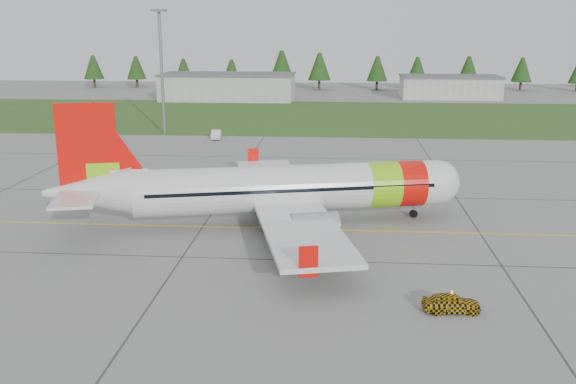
{
  "coord_description": "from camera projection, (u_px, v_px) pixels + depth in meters",
  "views": [
    {
      "loc": [
        -2.79,
        -47.37,
        18.0
      ],
      "look_at": [
        -7.05,
        6.74,
        3.79
      ],
      "focal_mm": 40.0,
      "sensor_mm": 36.0,
      "label": 1
    }
  ],
  "objects": [
    {
      "name": "ground",
      "position": [
        371.0,
        262.0,
        50.03
      ],
      "size": [
        320.0,
        320.0,
        0.0
      ],
      "primitive_type": "plane",
      "color": "gray",
      "rests_on": "ground"
    },
    {
      "name": "follow_me_car",
      "position": [
        453.0,
        285.0,
        40.99
      ],
      "size": [
        1.35,
        1.56,
        3.69
      ],
      "primitive_type": "imported",
      "rotation": [
        0.0,
        0.0,
        1.64
      ],
      "color": "#DDA60C",
      "rests_on": "ground"
    },
    {
      "name": "taxi_guideline",
      "position": [
        367.0,
        231.0,
        57.74
      ],
      "size": [
        120.0,
        0.25,
        0.02
      ],
      "primitive_type": "cube",
      "color": "gold",
      "rests_on": "ground"
    },
    {
      "name": "aircraft",
      "position": [
        281.0,
        189.0,
        58.97
      ],
      "size": [
        37.67,
        35.39,
        11.58
      ],
      "rotation": [
        0.0,
        0.0,
        0.24
      ],
      "color": "silver",
      "rests_on": "ground"
    },
    {
      "name": "hangar_west",
      "position": [
        228.0,
        87.0,
        157.63
      ],
      "size": [
        32.0,
        14.0,
        6.0
      ],
      "primitive_type": "cube",
      "color": "#A8A8A3",
      "rests_on": "ground"
    },
    {
      "name": "hangar_east",
      "position": [
        449.0,
        88.0,
        161.27
      ],
      "size": [
        24.0,
        12.0,
        5.2
      ],
      "primitive_type": "cube",
      "color": "#A8A8A3",
      "rests_on": "ground"
    },
    {
      "name": "treeline",
      "position": [
        349.0,
        72.0,
        181.85
      ],
      "size": [
        160.0,
        8.0,
        10.0
      ],
      "primitive_type": null,
      "color": "#1C3F14",
      "rests_on": "ground"
    },
    {
      "name": "service_van",
      "position": [
        216.0,
        126.0,
        103.54
      ],
      "size": [
        1.67,
        1.6,
        4.32
      ],
      "primitive_type": "imported",
      "rotation": [
        0.0,
        0.0,
        0.12
      ],
      "color": "silver",
      "rests_on": "ground"
    },
    {
      "name": "grass_strip",
      "position": [
        352.0,
        117.0,
        129.1
      ],
      "size": [
        320.0,
        50.0,
        0.03
      ],
      "primitive_type": "cube",
      "color": "#30561E",
      "rests_on": "ground"
    },
    {
      "name": "floodlight_mast",
      "position": [
        162.0,
        74.0,
        105.86
      ],
      "size": [
        0.5,
        0.5,
        20.0
      ],
      "primitive_type": "cylinder",
      "color": "slate",
      "rests_on": "ground"
    }
  ]
}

